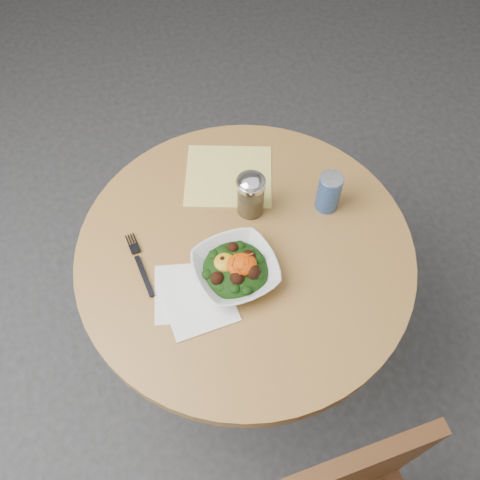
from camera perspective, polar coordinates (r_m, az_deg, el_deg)
The scene contains 8 objects.
ground at distance 2.09m, azimuth 0.37°, elevation -11.65°, with size 6.00×6.00×0.00m, color #2D2C2F.
table at distance 1.59m, azimuth 0.49°, elevation -4.67°, with size 0.90×0.90×0.75m.
cloth_napkin at distance 1.55m, azimuth -1.22°, elevation 6.87°, with size 0.25×0.23×0.00m, color yellow.
paper_napkins at distance 1.35m, azimuth -5.01°, elevation -6.11°, with size 0.21×0.22×0.00m.
salad_bowl at distance 1.35m, azimuth -0.48°, elevation -3.13°, with size 0.24×0.24×0.08m.
fork at distance 1.41m, azimuth -10.68°, elevation -2.34°, with size 0.05×0.20×0.00m.
spice_shaker at distance 1.43m, azimuth 1.15°, elevation 4.84°, with size 0.08×0.08×0.14m.
beverage_can at distance 1.46m, azimuth 9.46°, elevation 5.07°, with size 0.06×0.06×0.12m.
Camera 1 is at (-0.20, -0.70, 1.96)m, focal length 40.00 mm.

